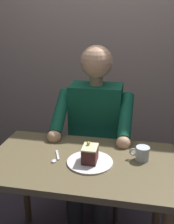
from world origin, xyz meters
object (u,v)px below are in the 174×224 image
seated_person (94,134)px  coffee_cup (142,153)px  dessert_spoon (56,158)px  chair (97,147)px  cake_slice (90,154)px  dining_table (81,175)px

seated_person → coffee_cup: seated_person is taller
seated_person → dessert_spoon: seated_person is taller
chair → cake_slice: (-0.06, 0.63, 0.28)m
coffee_cup → dining_table: bearing=12.2°
chair → seated_person: (0.00, 0.17, 0.18)m
coffee_cup → dessert_spoon: size_ratio=0.79×
dessert_spoon → coffee_cup: bearing=-170.0°
dining_table → coffee_cup: bearing=-167.8°
cake_slice → coffee_cup: cake_slice is taller
chair → coffee_cup: size_ratio=7.92×
chair → dessert_spoon: 0.68m
seated_person → coffee_cup: bearing=131.8°
cake_slice → dessert_spoon: (0.20, -0.01, -0.05)m
chair → cake_slice: size_ratio=8.13×
dining_table → seated_person: (0.00, -0.44, 0.05)m
chair → coffee_cup: (-0.33, 0.54, 0.27)m
seated_person → chair: bearing=-90.0°
cake_slice → dessert_spoon: cake_slice is taller
chair → dessert_spoon: size_ratio=6.24×
seated_person → cake_slice: (-0.06, 0.46, 0.10)m
dining_table → coffee_cup: coffee_cup is taller
seated_person → coffee_cup: 0.51m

